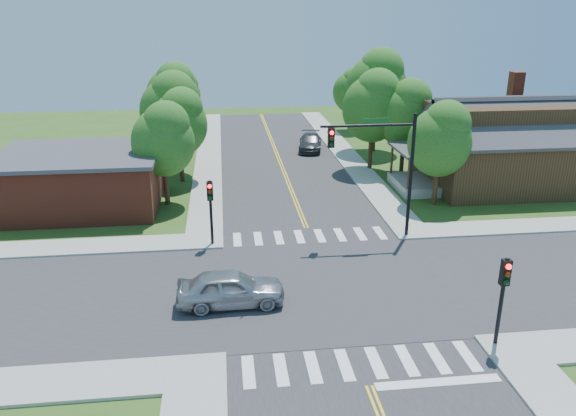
{
  "coord_description": "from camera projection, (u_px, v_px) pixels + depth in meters",
  "views": [
    {
      "loc": [
        -4.79,
        -23.53,
        12.73
      ],
      "look_at": [
        -1.38,
        5.22,
        2.2
      ],
      "focal_mm": 35.0,
      "sensor_mm": 36.0,
      "label": 1
    }
  ],
  "objects": [
    {
      "name": "crosswalk_south",
      "position": [
        360.0,
        364.0,
        21.04
      ],
      "size": [
        8.85,
        2.0,
        0.01
      ],
      "color": "white",
      "rests_on": "ground"
    },
    {
      "name": "tree_w_b",
      "position": [
        172.0,
        107.0,
        42.94
      ],
      "size": [
        4.79,
        4.55,
        8.14
      ],
      "color": "#382314",
      "rests_on": "ground"
    },
    {
      "name": "tree_e_c",
      "position": [
        378.0,
        84.0,
        49.69
      ],
      "size": [
        5.46,
        5.19,
        9.29
      ],
      "color": "#382314",
      "rests_on": "ground"
    },
    {
      "name": "centerline",
      "position": [
        329.0,
        286.0,
        26.83
      ],
      "size": [
        0.3,
        90.0,
        0.01
      ],
      "color": "yellow",
      "rests_on": "ground"
    },
    {
      "name": "house_ne",
      "position": [
        499.0,
        142.0,
        40.66
      ],
      "size": [
        13.05,
        8.8,
        7.11
      ],
      "color": "#382613",
      "rests_on": "ground"
    },
    {
      "name": "signal_pole_se",
      "position": [
        504.0,
        286.0,
        21.31
      ],
      "size": [
        0.34,
        0.42,
        3.8
      ],
      "color": "black",
      "rests_on": "ground"
    },
    {
      "name": "tree_e_b",
      "position": [
        407.0,
        112.0,
        43.38
      ],
      "size": [
        4.42,
        4.2,
        7.52
      ],
      "color": "#382314",
      "rests_on": "ground"
    },
    {
      "name": "tree_e_d",
      "position": [
        352.0,
        89.0,
        58.73
      ],
      "size": [
        3.92,
        3.72,
        6.66
      ],
      "color": "#382314",
      "rests_on": "ground"
    },
    {
      "name": "tree_bldg",
      "position": [
        180.0,
        120.0,
        41.28
      ],
      "size": [
        4.22,
        4.0,
        7.17
      ],
      "color": "#382314",
      "rests_on": "ground"
    },
    {
      "name": "tree_house",
      "position": [
        374.0,
        104.0,
        44.03
      ],
      "size": [
        4.8,
        4.56,
        8.17
      ],
      "color": "#382314",
      "rests_on": "ground"
    },
    {
      "name": "signal_pole_nw",
      "position": [
        210.0,
        201.0,
        30.52
      ],
      "size": [
        0.34,
        0.42,
        3.8
      ],
      "color": "black",
      "rests_on": "ground"
    },
    {
      "name": "road_ew",
      "position": [
        329.0,
        286.0,
        26.84
      ],
      "size": [
        90.0,
        10.0,
        0.04
      ],
      "primitive_type": "cube",
      "color": "#2D2D30",
      "rests_on": "ground"
    },
    {
      "name": "tree_w_c",
      "position": [
        173.0,
        93.0,
        50.03
      ],
      "size": [
        4.74,
        4.5,
        8.06
      ],
      "color": "#382314",
      "rests_on": "ground"
    },
    {
      "name": "sidewalk_ne",
      "position": [
        493.0,
        178.0,
        43.33
      ],
      "size": [
        40.0,
        40.0,
        0.14
      ],
      "color": "#9E9B93",
      "rests_on": "ground"
    },
    {
      "name": "car_dgrey",
      "position": [
        310.0,
        143.0,
        51.69
      ],
      "size": [
        3.73,
        5.63,
        1.43
      ],
      "primitive_type": "imported",
      "rotation": [
        0.0,
        0.0,
        -0.18
      ],
      "color": "#333639",
      "rests_on": "ground"
    },
    {
      "name": "road_ns",
      "position": [
        329.0,
        287.0,
        26.84
      ],
      "size": [
        10.0,
        90.0,
        0.04
      ],
      "primitive_type": "cube",
      "color": "#2D2D30",
      "rests_on": "ground"
    },
    {
      "name": "crosswalk_north",
      "position": [
        310.0,
        236.0,
        32.62
      ],
      "size": [
        8.85,
        2.0,
        0.01
      ],
      "color": "white",
      "rests_on": "ground"
    },
    {
      "name": "sidewalk_nw",
      "position": [
        69.0,
        194.0,
        39.83
      ],
      "size": [
        40.0,
        40.0,
        0.14
      ],
      "color": "#9E9B93",
      "rests_on": "ground"
    },
    {
      "name": "car_silver",
      "position": [
        231.0,
        289.0,
        24.94
      ],
      "size": [
        2.07,
        4.86,
        1.64
      ],
      "primitive_type": "imported",
      "rotation": [
        0.0,
        0.0,
        1.59
      ],
      "color": "#ADB0B5",
      "rests_on": "ground"
    },
    {
      "name": "tree_w_a",
      "position": [
        164.0,
        138.0,
        36.39
      ],
      "size": [
        4.12,
        3.92,
        7.01
      ],
      "color": "#382314",
      "rests_on": "ground"
    },
    {
      "name": "tree_e_a",
      "position": [
        441.0,
        137.0,
        36.3
      ],
      "size": [
        4.16,
        3.95,
        7.07
      ],
      "color": "#382314",
      "rests_on": "ground"
    },
    {
      "name": "signal_mast_ne",
      "position": [
        383.0,
        157.0,
        30.84
      ],
      "size": [
        5.3,
        0.42,
        7.2
      ],
      "color": "black",
      "rests_on": "ground"
    },
    {
      "name": "ground",
      "position": [
        329.0,
        287.0,
        26.85
      ],
      "size": [
        100.0,
        100.0,
        0.0
      ],
      "primitive_type": "plane",
      "color": "#354E18",
      "rests_on": "ground"
    },
    {
      "name": "stop_bar",
      "position": [
        438.0,
        383.0,
        20.03
      ],
      "size": [
        4.6,
        0.45,
        0.09
      ],
      "primitive_type": "cube",
      "color": "white",
      "rests_on": "ground"
    },
    {
      "name": "tree_w_d",
      "position": [
        184.0,
        92.0,
        58.97
      ],
      "size": [
        3.63,
        3.45,
        6.18
      ],
      "color": "#382314",
      "rests_on": "ground"
    },
    {
      "name": "intersection_patch",
      "position": [
        329.0,
        287.0,
        26.85
      ],
      "size": [
        10.2,
        10.2,
        0.06
      ],
      "primitive_type": "cube",
      "color": "#2D2D30",
      "rests_on": "ground"
    },
    {
      "name": "building_nw",
      "position": [
        81.0,
        179.0,
        36.95
      ],
      "size": [
        10.4,
        8.4,
        3.73
      ],
      "color": "maroon",
      "rests_on": "ground"
    }
  ]
}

